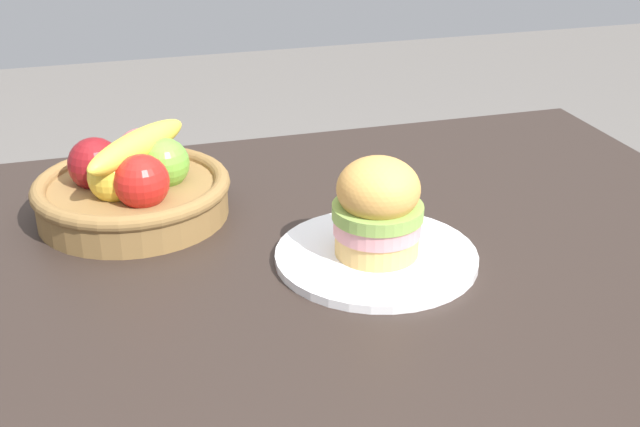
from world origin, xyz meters
The scene contains 4 objects.
dining_table centered at (0.00, 0.00, 0.65)m, with size 1.40×0.90×0.75m.
plate centered at (0.11, -0.06, 0.76)m, with size 0.27×0.27×0.01m, color white.
sandwich centered at (0.11, -0.06, 0.83)m, with size 0.12×0.12×0.13m.
fruit_basket centered at (-0.19, 0.17, 0.80)m, with size 0.29×0.29×0.14m.
Camera 1 is at (-0.23, -0.96, 1.28)m, focal length 45.92 mm.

